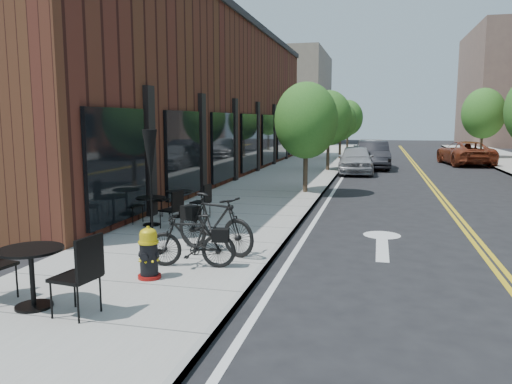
% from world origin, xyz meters
% --- Properties ---
extents(ground, '(120.00, 120.00, 0.00)m').
position_xyz_m(ground, '(0.00, 0.00, 0.00)').
color(ground, black).
rests_on(ground, ground).
extents(sidewalk_near, '(4.00, 70.00, 0.12)m').
position_xyz_m(sidewalk_near, '(-2.00, 10.00, 0.06)').
color(sidewalk_near, '#9E9B93').
rests_on(sidewalk_near, ground).
extents(building_near, '(5.00, 28.00, 7.00)m').
position_xyz_m(building_near, '(-6.50, 14.00, 3.50)').
color(building_near, '#4D2018').
rests_on(building_near, ground).
extents(bg_building_left, '(8.00, 14.00, 10.00)m').
position_xyz_m(bg_building_left, '(-8.00, 48.00, 5.00)').
color(bg_building_left, '#726656').
rests_on(bg_building_left, ground).
extents(tree_near_a, '(2.20, 2.20, 3.81)m').
position_xyz_m(tree_near_a, '(-0.60, 9.00, 2.60)').
color(tree_near_a, '#382B1E').
rests_on(tree_near_a, sidewalk_near).
extents(tree_near_b, '(2.30, 2.30, 3.98)m').
position_xyz_m(tree_near_b, '(-0.60, 17.00, 2.71)').
color(tree_near_b, '#382B1E').
rests_on(tree_near_b, sidewalk_near).
extents(tree_near_c, '(2.10, 2.10, 3.67)m').
position_xyz_m(tree_near_c, '(-0.60, 25.00, 2.53)').
color(tree_near_c, '#382B1E').
rests_on(tree_near_c, sidewalk_near).
extents(tree_near_d, '(2.40, 2.40, 4.11)m').
position_xyz_m(tree_near_d, '(-0.60, 33.00, 2.79)').
color(tree_near_d, '#382B1E').
rests_on(tree_near_d, sidewalk_near).
extents(tree_far_c, '(2.80, 2.80, 4.62)m').
position_xyz_m(tree_far_c, '(8.60, 28.00, 3.06)').
color(tree_far_c, '#382B1E').
rests_on(tree_far_c, sidewalk_far).
extents(fire_hydrant, '(0.39, 0.39, 0.85)m').
position_xyz_m(fire_hydrant, '(-1.64, -1.22, 0.52)').
color(fire_hydrant, maroon).
rests_on(fire_hydrant, sidewalk_near).
extents(bicycle_left, '(1.58, 0.63, 0.93)m').
position_xyz_m(bicycle_left, '(-1.20, -0.48, 0.58)').
color(bicycle_left, black).
rests_on(bicycle_left, sidewalk_near).
extents(bicycle_right, '(1.95, 1.24, 1.14)m').
position_xyz_m(bicycle_right, '(-1.12, 0.51, 0.69)').
color(bicycle_right, black).
rests_on(bicycle_right, sidewalk_near).
extents(bistro_set_a, '(2.01, 0.95, 1.06)m').
position_xyz_m(bistro_set_a, '(-2.60, -2.75, 0.65)').
color(bistro_set_a, black).
rests_on(bistro_set_a, sidewalk_near).
extents(bistro_set_b, '(1.68, 0.87, 0.89)m').
position_xyz_m(bistro_set_b, '(-3.39, 2.52, 0.57)').
color(bistro_set_b, black).
rests_on(bistro_set_b, sidewalk_near).
extents(bistro_set_c, '(1.67, 0.79, 0.89)m').
position_xyz_m(bistro_set_c, '(-3.13, 3.67, 0.57)').
color(bistro_set_c, black).
rests_on(bistro_set_c, sidewalk_near).
extents(patio_umbrella, '(0.38, 0.38, 2.33)m').
position_xyz_m(patio_umbrella, '(-2.24, 0.18, 1.80)').
color(patio_umbrella, black).
rests_on(patio_umbrella, sidewalk_near).
extents(parked_car_a, '(1.85, 4.20, 1.40)m').
position_xyz_m(parked_car_a, '(0.80, 16.65, 0.70)').
color(parked_car_a, '#9C9FA4').
rests_on(parked_car_a, ground).
extents(parked_car_b, '(1.88, 4.56, 1.47)m').
position_xyz_m(parked_car_b, '(1.60, 19.54, 0.73)').
color(parked_car_b, black).
rests_on(parked_car_b, ground).
extents(parked_car_c, '(2.10, 4.62, 1.31)m').
position_xyz_m(parked_car_c, '(1.18, 26.18, 0.66)').
color(parked_car_c, '#BABBC0').
rests_on(parked_car_c, ground).
extents(parked_car_far, '(2.98, 5.28, 1.39)m').
position_xyz_m(parked_car_far, '(6.82, 23.10, 0.70)').
color(parked_car_far, maroon).
rests_on(parked_car_far, ground).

